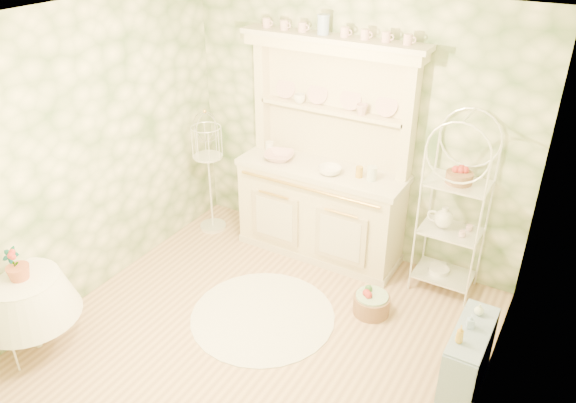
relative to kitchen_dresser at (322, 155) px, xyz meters
The scene contains 21 objects.
floor 1.91m from the kitchen_dresser, 82.50° to the right, with size 3.60×3.60×0.00m, color #D5AF86.
ceiling 2.18m from the kitchen_dresser, 82.50° to the right, with size 3.60×3.60×0.00m, color white.
wall_left 2.22m from the kitchen_dresser, 136.47° to the right, with size 3.60×3.60×0.00m, color #F1EEC4.
wall_right 2.52m from the kitchen_dresser, 37.23° to the right, with size 3.60×3.60×0.00m, color #F1EEC4.
wall_back 0.40m from the kitchen_dresser, 54.46° to the left, with size 3.60×3.60×0.00m, color #F1EEC4.
wall_front 3.33m from the kitchen_dresser, 86.55° to the right, with size 3.60×3.60×0.00m, color #F1EEC4.
kitchen_dresser is the anchor object (origin of this frame).
bakers_rack 1.37m from the kitchen_dresser, ahead, with size 0.60×0.43×1.93m, color white.
side_shelf 2.37m from the kitchen_dresser, 32.32° to the right, with size 0.28×0.75×0.65m, color #849BB8.
round_table 3.02m from the kitchen_dresser, 119.20° to the right, with size 0.56×0.56×0.61m, color white.
birdcage_stand 1.38m from the kitchen_dresser, behind, with size 0.34×0.34×1.44m, color white.
floor_basket 1.53m from the kitchen_dresser, 37.08° to the right, with size 0.32×0.32×0.21m, color #956C4D.
lace_rug 1.68m from the kitchen_dresser, 87.48° to the right, with size 1.33×1.33×0.01m, color white.
bowl_floral 0.49m from the kitchen_dresser, behind, with size 0.31×0.31×0.08m, color white.
bowl_white 0.21m from the kitchen_dresser, 34.61° to the right, with size 0.23×0.23×0.07m, color white.
cup_left 0.60m from the kitchen_dresser, 155.43° to the left, with size 0.12×0.12×0.09m, color white.
cup_right 0.59m from the kitchen_dresser, 24.92° to the left, with size 0.11×0.11×0.10m, color white.
potted_geranium 2.94m from the kitchen_dresser, 119.79° to the right, with size 0.14×0.10×0.27m, color #3F7238.
bottle_amber 2.33m from the kitchen_dresser, 37.06° to the right, with size 0.06×0.06×0.15m, color #B98F2B.
bottle_blue 2.25m from the kitchen_dresser, 32.57° to the right, with size 0.05×0.05×0.12m, color #93B0DE.
bottle_glass 2.17m from the kitchen_dresser, 28.09° to the right, with size 0.07×0.07×0.10m, color silver.
Camera 1 is at (2.09, -3.10, 3.42)m, focal length 35.00 mm.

